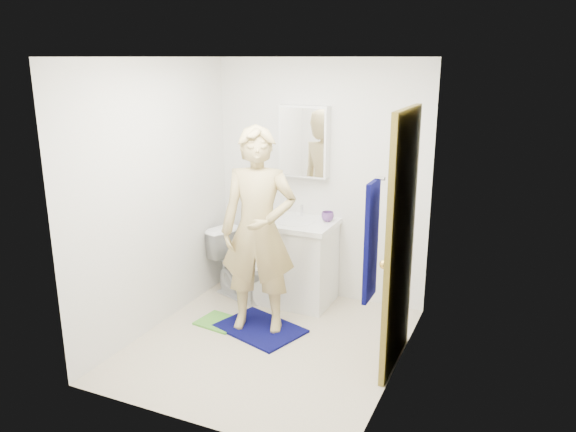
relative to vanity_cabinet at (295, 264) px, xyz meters
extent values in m
cube|color=beige|center=(0.15, -0.91, -0.41)|extent=(2.20, 2.40, 0.02)
cube|color=white|center=(0.15, -0.91, 2.01)|extent=(2.20, 2.40, 0.02)
cube|color=silver|center=(0.15, 0.30, 0.80)|extent=(2.20, 0.02, 2.40)
cube|color=silver|center=(0.15, -2.12, 0.80)|extent=(2.20, 0.02, 2.40)
cube|color=silver|center=(-0.96, -0.91, 0.80)|extent=(0.02, 2.40, 2.40)
cube|color=silver|center=(1.26, -0.91, 0.80)|extent=(0.02, 2.40, 2.40)
cube|color=white|center=(0.00, 0.00, 0.00)|extent=(0.75, 0.55, 0.80)
cube|color=white|center=(0.00, 0.00, 0.43)|extent=(0.79, 0.59, 0.05)
cylinder|color=white|center=(0.00, 0.00, 0.44)|extent=(0.40, 0.40, 0.03)
cylinder|color=silver|center=(0.00, 0.18, 0.51)|extent=(0.03, 0.03, 0.12)
cube|color=white|center=(0.00, 0.22, 1.20)|extent=(0.50, 0.12, 0.70)
cube|color=white|center=(0.00, 0.16, 1.20)|extent=(0.46, 0.01, 0.66)
cube|color=olive|center=(1.22, -0.76, 0.62)|extent=(0.05, 0.80, 2.05)
sphere|color=gold|center=(1.18, -1.08, 0.55)|extent=(0.07, 0.07, 0.07)
cube|color=#070849|center=(1.18, -1.48, 0.85)|extent=(0.03, 0.24, 0.80)
cylinder|color=silver|center=(1.22, -1.48, 1.27)|extent=(0.06, 0.02, 0.02)
imported|color=white|center=(-0.54, -0.13, -0.05)|extent=(0.77, 0.59, 0.69)
cube|color=#070849|center=(-0.03, -0.72, -0.39)|extent=(0.87, 0.73, 0.02)
cube|color=#59AE3A|center=(-0.44, -0.75, -0.39)|extent=(0.43, 0.38, 0.02)
imported|color=#B47354|center=(-0.27, -0.06, 0.53)|extent=(0.09, 0.09, 0.17)
imported|color=#623A81|center=(0.30, 0.11, 0.50)|extent=(0.13, 0.13, 0.10)
imported|color=tan|center=(-0.05, -0.69, 0.54)|extent=(0.76, 0.60, 1.83)
camera|label=1|loc=(2.09, -4.85, 2.00)|focal=35.00mm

